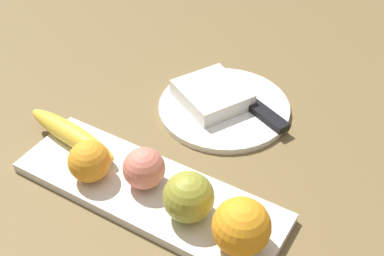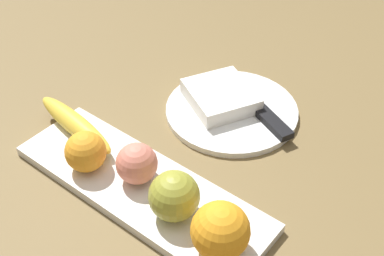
{
  "view_description": "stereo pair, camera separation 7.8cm",
  "coord_description": "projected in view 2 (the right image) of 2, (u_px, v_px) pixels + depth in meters",
  "views": [
    {
      "loc": [
        -0.31,
        0.41,
        0.56
      ],
      "look_at": [
        -0.0,
        -0.1,
        0.05
      ],
      "focal_mm": 47.92,
      "sensor_mm": 36.0,
      "label": 1
    },
    {
      "loc": [
        -0.37,
        0.37,
        0.56
      ],
      "look_at": [
        -0.0,
        -0.1,
        0.05
      ],
      "focal_mm": 47.92,
      "sensor_mm": 36.0,
      "label": 2
    }
  ],
  "objects": [
    {
      "name": "ground_plane",
      "position": [
        150.0,
        183.0,
        0.76
      ],
      "size": [
        2.4,
        2.4,
        0.0
      ],
      "primitive_type": "plane",
      "color": "brown"
    },
    {
      "name": "fruit_tray",
      "position": [
        143.0,
        188.0,
        0.74
      ],
      "size": [
        0.4,
        0.13,
        0.02
      ],
      "primitive_type": "cube",
      "color": "silver",
      "rests_on": "ground_plane"
    },
    {
      "name": "apple",
      "position": [
        174.0,
        196.0,
        0.67
      ],
      "size": [
        0.07,
        0.07,
        0.07
      ],
      "primitive_type": "sphere",
      "color": "olive",
      "rests_on": "fruit_tray"
    },
    {
      "name": "banana",
      "position": [
        76.0,
        124.0,
        0.81
      ],
      "size": [
        0.19,
        0.06,
        0.03
      ],
      "primitive_type": "ellipsoid",
      "rotation": [
        0.0,
        0.0,
        3.01
      ],
      "color": "yellow",
      "rests_on": "fruit_tray"
    },
    {
      "name": "orange_near_apple",
      "position": [
        86.0,
        152.0,
        0.74
      ],
      "size": [
        0.06,
        0.06,
        0.06
      ],
      "primitive_type": "sphere",
      "color": "orange",
      "rests_on": "fruit_tray"
    },
    {
      "name": "orange_near_banana",
      "position": [
        220.0,
        231.0,
        0.62
      ],
      "size": [
        0.07,
        0.07,
        0.07
      ],
      "primitive_type": "sphere",
      "color": "orange",
      "rests_on": "fruit_tray"
    },
    {
      "name": "peach",
      "position": [
        137.0,
        164.0,
        0.72
      ],
      "size": [
        0.06,
        0.06,
        0.06
      ],
      "primitive_type": "sphere",
      "color": "#E07B66",
      "rests_on": "fruit_tray"
    },
    {
      "name": "dinner_plate",
      "position": [
        234.0,
        111.0,
        0.88
      ],
      "size": [
        0.23,
        0.23,
        0.01
      ],
      "primitive_type": "cylinder",
      "color": "white",
      "rests_on": "ground_plane"
    },
    {
      "name": "folded_napkin",
      "position": [
        221.0,
        96.0,
        0.88
      ],
      "size": [
        0.15,
        0.14,
        0.03
      ],
      "primitive_type": "cube",
      "rotation": [
        0.0,
        0.0,
        -0.49
      ],
      "color": "white",
      "rests_on": "dinner_plate"
    },
    {
      "name": "knife",
      "position": [
        266.0,
        117.0,
        0.85
      ],
      "size": [
        0.17,
        0.09,
        0.01
      ],
      "rotation": [
        0.0,
        0.0,
        -0.41
      ],
      "color": "silver",
      "rests_on": "dinner_plate"
    }
  ]
}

